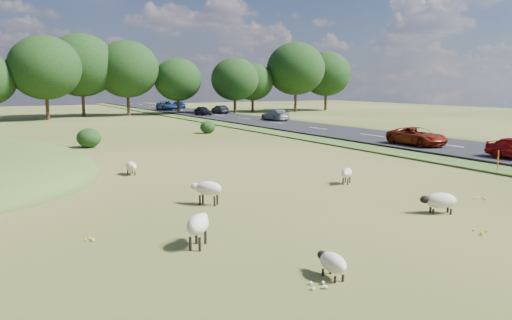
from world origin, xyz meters
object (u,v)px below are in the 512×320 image
at_px(sheep_3, 131,166).
at_px(car_2, 167,106).
at_px(sheep_5, 332,262).
at_px(car_5, 417,136).
at_px(marker_post, 498,162).
at_px(sheep_0, 440,200).
at_px(sheep_1, 198,224).
at_px(car_6, 203,111).
at_px(car_1, 178,105).
at_px(car_7, 220,109).
at_px(sheep_4, 208,188).
at_px(car_4, 275,115).
at_px(sheep_2, 347,173).

bearing_deg(sheep_3, car_2, 161.97).
distance_m(sheep_5, car_5, 26.44).
xyz_separation_m(marker_post, sheep_0, (-9.38, -4.44, -0.11)).
height_order(sheep_1, car_6, car_6).
height_order(car_1, car_5, same).
xyz_separation_m(car_1, car_7, (0.00, -18.47, -0.03)).
relative_size(sheep_1, car_6, 0.35).
bearing_deg(sheep_4, car_4, -76.20).
height_order(car_2, car_7, car_2).
bearing_deg(sheep_1, car_6, 14.63).
height_order(marker_post, sheep_1, marker_post).
bearing_deg(marker_post, car_4, 77.84).
bearing_deg(sheep_1, sheep_0, -57.06).
height_order(car_1, car_6, car_1).
bearing_deg(car_2, car_6, -90.00).
xyz_separation_m(sheep_1, sheep_2, (9.54, 5.17, -0.14)).
distance_m(car_5, car_6, 40.24).
bearing_deg(car_1, car_6, 79.71).
bearing_deg(car_5, car_7, 84.91).
bearing_deg(car_4, car_5, 81.82).
xyz_separation_m(sheep_0, sheep_5, (-7.12, -3.01, -0.09)).
distance_m(sheep_0, car_4, 43.72).
distance_m(sheep_3, sheep_5, 16.17).
distance_m(car_1, car_4, 34.72).
xyz_separation_m(sheep_2, car_5, (12.82, 7.91, 0.36)).
bearing_deg(sheep_3, sheep_4, 8.85).
bearing_deg(sheep_2, marker_post, 130.85).
height_order(sheep_1, car_1, car_1).
distance_m(marker_post, sheep_2, 9.03).
bearing_deg(sheep_0, marker_post, -127.33).
bearing_deg(car_6, car_2, 90.00).
height_order(sheep_3, car_4, car_4).
xyz_separation_m(sheep_4, car_2, (20.14, 64.38, 0.36)).
distance_m(sheep_0, sheep_5, 7.73).
height_order(sheep_5, car_7, car_7).
bearing_deg(sheep_5, car_5, -47.31).
relative_size(sheep_0, sheep_4, 1.12).
distance_m(sheep_1, car_5, 25.91).
distance_m(sheep_2, car_2, 65.03).
bearing_deg(sheep_2, sheep_4, -35.00).
distance_m(car_4, car_7, 16.25).
distance_m(sheep_5, car_4, 49.57).
bearing_deg(sheep_0, sheep_5, 50.30).
bearing_deg(marker_post, sheep_4, 177.15).
xyz_separation_m(sheep_1, sheep_3, (1.34, 12.44, -0.24)).
height_order(car_4, car_6, car_4).
relative_size(sheep_2, sheep_5, 0.93).
bearing_deg(car_7, car_1, -90.00).
bearing_deg(sheep_4, sheep_0, -169.30).
xyz_separation_m(sheep_4, car_4, (23.94, 34.99, 0.27)).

